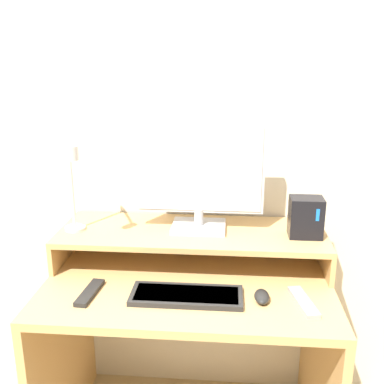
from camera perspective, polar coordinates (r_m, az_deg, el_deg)
wall_back at (r=1.92m, az=0.56°, el=7.93°), size 6.00×0.05×2.50m
desk at (r=1.84m, az=-0.43°, el=-17.28°), size 1.06×0.68×0.74m
monitor_shelf at (r=1.81m, az=0.00°, el=-5.48°), size 1.06×0.37×0.13m
monitor at (r=1.75m, az=0.89°, el=2.06°), size 0.51×0.17×0.43m
desk_lamp at (r=1.74m, az=-14.88°, el=0.83°), size 0.13×0.23×0.38m
router_dock at (r=1.77m, az=14.24°, el=-3.12°), size 0.13×0.10×0.16m
keyboard at (r=1.59m, az=-0.70°, el=-12.98°), size 0.39×0.15×0.02m
mouse at (r=1.59m, az=8.86°, el=-12.98°), size 0.05×0.09×0.03m
remote_control at (r=1.65m, az=-12.85°, el=-12.34°), size 0.06×0.18×0.02m
remote_secondary at (r=1.60m, az=13.96°, el=-13.40°), size 0.09×0.20×0.02m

